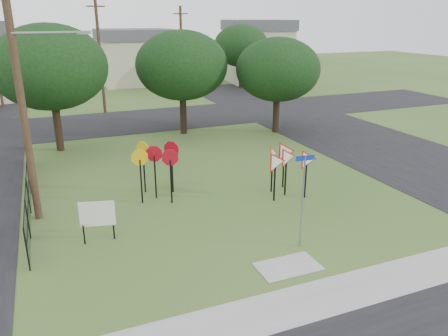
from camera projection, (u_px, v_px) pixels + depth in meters
The scene contains 20 objects.
ground at pixel (255, 234), 15.99m from camera, with size 140.00×140.00×0.00m, color #375720.
sidewalk at pixel (321, 298), 12.32m from camera, with size 30.00×1.60×0.02m, color gray.
planting_strip at pixel (347, 325), 11.27m from camera, with size 30.00×0.80×0.02m, color #375720.
street_right at pixel (350, 136), 29.04m from camera, with size 8.00×50.00×0.02m, color black.
street_far at pixel (139, 120), 33.45m from camera, with size 60.00×8.00×0.02m, color black.
curb_pad at pixel (288, 266), 13.89m from camera, with size 2.00×1.20×0.02m, color gray.
street_name_sign at pixel (303, 196), 14.56m from camera, with size 0.68×0.07×3.29m.
stop_sign_cluster at pixel (156, 159), 18.66m from camera, with size 2.21×2.11×2.40m.
yield_sign_cluster at pixel (285, 159), 19.04m from camera, with size 2.42×1.64×2.25m.
info_board at pixel (97, 215), 15.14m from camera, with size 1.19×0.34×1.53m.
utility_pole_main at pixel (21, 85), 15.60m from camera, with size 3.55×0.33×10.00m.
far_pole_a at pixel (100, 56), 34.72m from camera, with size 1.40×0.24×9.00m.
far_pole_b at pixel (182, 52), 41.18m from camera, with size 1.40×0.24×8.50m.
fence_run at pixel (29, 185), 18.45m from camera, with size 0.05×11.55×1.50m.
house_mid at pixel (135, 56), 51.33m from camera, with size 8.40×8.40×6.20m.
house_right at pixel (257, 51), 52.72m from camera, with size 8.30×8.30×7.20m.
tree_near_left at pixel (50, 67), 24.46m from camera, with size 6.40×6.40×7.27m.
tree_near_mid at pixel (182, 66), 28.32m from camera, with size 6.00×6.00×6.80m.
tree_near_right at pixel (278, 70), 28.84m from camera, with size 5.60×5.60×6.33m.
tree_far_right at pixel (241, 46), 47.49m from camera, with size 6.00×6.00×6.80m.
Camera 1 is at (-6.50, -12.80, 7.53)m, focal length 35.00 mm.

